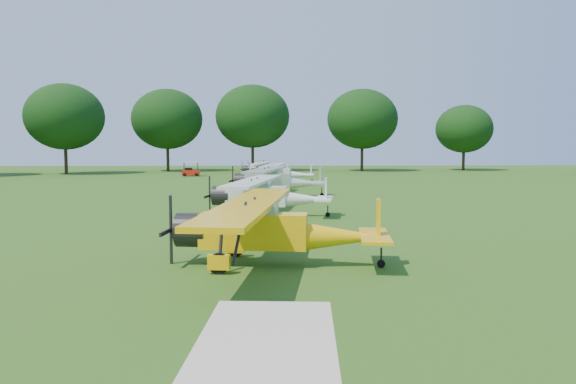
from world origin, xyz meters
name	(u,v)px	position (x,y,z in m)	size (l,w,h in m)	color
ground	(260,222)	(0.00, 0.00, 0.00)	(160.00, 160.00, 0.00)	#274A12
tree_belt	(332,59)	(3.57, 0.16, 8.03)	(137.36, 130.27, 14.52)	#322513
aircraft_2	(270,225)	(0.51, -10.22, 1.29)	(7.06, 11.21, 2.20)	#F7B80A
aircraft_3	(266,193)	(0.26, 2.41, 1.24)	(6.85, 10.85, 2.13)	white
aircraft_4	(275,178)	(0.87, 14.66, 1.32)	(7.25, 11.48, 2.25)	white
aircraft_5	(279,172)	(1.40, 28.00, 1.22)	(6.67, 10.59, 2.08)	white
aircraft_6	(264,168)	(-0.22, 40.01, 1.10)	(6.04, 9.57, 1.88)	white
aircraft_7	(267,165)	(0.06, 50.36, 1.06)	(5.80, 9.24, 1.82)	white
golf_cart	(191,171)	(-9.43, 42.52, 0.61)	(2.18, 1.41, 1.81)	red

